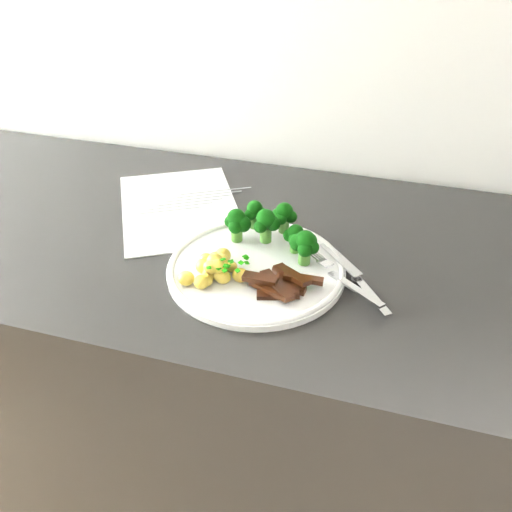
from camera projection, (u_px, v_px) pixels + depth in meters
name	position (u px, v px, depth m)	size (l,w,h in m)	color
counter	(296.00, 428.00, 1.14)	(2.38, 0.60, 0.89)	black
recipe_paper	(180.00, 207.00, 1.00)	(0.33, 0.36, 0.00)	silver
plate	(256.00, 268.00, 0.83)	(0.27, 0.27, 0.02)	white
broccoli	(275.00, 227.00, 0.86)	(0.16, 0.11, 0.07)	#356620
potatoes	(214.00, 268.00, 0.81)	(0.10, 0.10, 0.04)	#D8CB46
beef_strips	(282.00, 283.00, 0.78)	(0.11, 0.09, 0.03)	black
fork	(344.00, 279.00, 0.79)	(0.13, 0.12, 0.02)	#B8B8BD
knife	(362.00, 285.00, 0.80)	(0.13, 0.15, 0.02)	#B8B8BD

